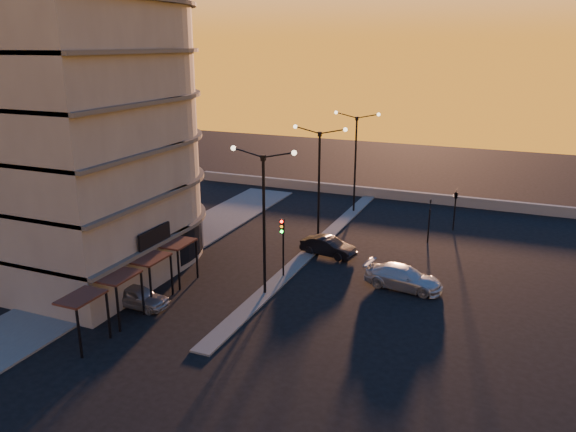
{
  "coord_description": "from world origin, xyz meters",
  "views": [
    {
      "loc": [
        14.2,
        -29.86,
        15.45
      ],
      "look_at": [
        -0.68,
        5.44,
        3.64
      ],
      "focal_mm": 35.0,
      "sensor_mm": 36.0,
      "label": 1
    }
  ],
  "objects_px": {
    "streetlamp_mid": "(319,177)",
    "car_sedan": "(328,247)",
    "car_hatchback": "(138,296)",
    "car_wagon": "(404,277)",
    "traffic_light_main": "(283,238)"
  },
  "relations": [
    {
      "from": "car_sedan",
      "to": "car_wagon",
      "type": "distance_m",
      "value": 7.5
    },
    {
      "from": "car_wagon",
      "to": "traffic_light_main",
      "type": "bearing_deg",
      "value": 107.48
    },
    {
      "from": "streetlamp_mid",
      "to": "car_sedan",
      "type": "bearing_deg",
      "value": -51.17
    },
    {
      "from": "car_hatchback",
      "to": "car_sedan",
      "type": "bearing_deg",
      "value": -31.17
    },
    {
      "from": "streetlamp_mid",
      "to": "car_sedan",
      "type": "xyz_separation_m",
      "value": [
        1.5,
        -1.86,
        -4.89
      ]
    },
    {
      "from": "car_hatchback",
      "to": "car_sedan",
      "type": "height_order",
      "value": "car_sedan"
    },
    {
      "from": "car_hatchback",
      "to": "car_wagon",
      "type": "relative_size",
      "value": 0.77
    },
    {
      "from": "car_sedan",
      "to": "car_wagon",
      "type": "xyz_separation_m",
      "value": [
        6.5,
        -3.74,
        0.04
      ]
    },
    {
      "from": "traffic_light_main",
      "to": "car_hatchback",
      "type": "distance_m",
      "value": 10.09
    },
    {
      "from": "traffic_light_main",
      "to": "car_hatchback",
      "type": "bearing_deg",
      "value": -130.4
    },
    {
      "from": "streetlamp_mid",
      "to": "car_hatchback",
      "type": "bearing_deg",
      "value": -113.57
    },
    {
      "from": "car_sedan",
      "to": "car_wagon",
      "type": "relative_size",
      "value": 0.83
    },
    {
      "from": "streetlamp_mid",
      "to": "car_hatchback",
      "type": "relative_size",
      "value": 2.41
    },
    {
      "from": "streetlamp_mid",
      "to": "car_sedan",
      "type": "height_order",
      "value": "streetlamp_mid"
    },
    {
      "from": "car_hatchback",
      "to": "car_sedan",
      "type": "xyz_separation_m",
      "value": [
        7.88,
        12.77,
        0.03
      ]
    }
  ]
}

